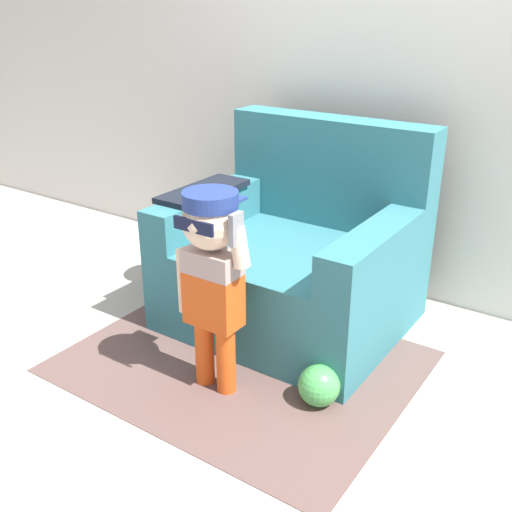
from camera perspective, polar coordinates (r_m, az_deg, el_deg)
The scene contains 7 objects.
ground_plane at distance 3.11m, azimuth 6.07°, elevation -7.55°, with size 10.00×10.00×0.00m, color #ADA89E.
wall_back at distance 3.36m, azimuth 13.44°, elevation 17.80°, with size 10.00×0.05×2.60m.
armchair at distance 3.13m, azimuth 3.89°, elevation -0.14°, with size 1.16×0.99×1.02m.
person_child at distance 2.44m, azimuth -4.22°, elevation -0.61°, with size 0.37×0.28×0.90m.
side_table at distance 3.56m, azimuth -7.56°, elevation 1.01°, with size 0.28×0.28×0.41m.
rug at distance 2.89m, azimuth -1.41°, elevation -9.96°, with size 1.56×1.25×0.01m.
toy_ball at distance 2.59m, azimuth 6.02°, elevation -12.17°, with size 0.18×0.18×0.18m.
Camera 1 is at (1.22, -2.38, 1.59)m, focal length 42.00 mm.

